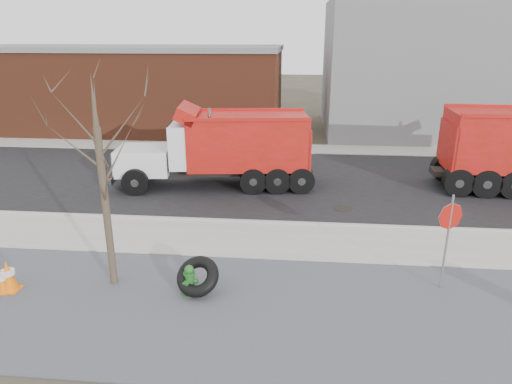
# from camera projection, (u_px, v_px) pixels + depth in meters

# --- Properties ---
(ground) EXTENTS (120.00, 120.00, 0.00)m
(ground) POSITION_uv_depth(u_px,v_px,m) (251.00, 244.00, 13.72)
(ground) COLOR #383328
(ground) RESTS_ON ground
(gravel_verge) EXTENTS (60.00, 5.00, 0.03)m
(gravel_verge) POSITION_uv_depth(u_px,v_px,m) (235.00, 310.00, 10.43)
(gravel_verge) COLOR slate
(gravel_verge) RESTS_ON ground
(sidewalk) EXTENTS (60.00, 2.50, 0.06)m
(sidewalk) POSITION_uv_depth(u_px,v_px,m) (252.00, 239.00, 13.95)
(sidewalk) COLOR #9E9B93
(sidewalk) RESTS_ON ground
(curb) EXTENTS (60.00, 0.15, 0.11)m
(curb) POSITION_uv_depth(u_px,v_px,m) (256.00, 222.00, 15.16)
(curb) COLOR #9E9B93
(curb) RESTS_ON ground
(road) EXTENTS (60.00, 9.40, 0.02)m
(road) POSITION_uv_depth(u_px,v_px,m) (266.00, 180.00, 19.64)
(road) COLOR black
(road) RESTS_ON ground
(far_sidewalk) EXTENTS (60.00, 2.00, 0.06)m
(far_sidewalk) POSITION_uv_depth(u_px,v_px,m) (274.00, 148.00, 24.99)
(far_sidewalk) COLOR #9E9B93
(far_sidewalk) RESTS_ON ground
(building_grey) EXTENTS (12.00, 10.00, 8.00)m
(building_grey) POSITION_uv_depth(u_px,v_px,m) (423.00, 67.00, 28.53)
(building_grey) COLOR slate
(building_grey) RESTS_ON ground
(building_brick) EXTENTS (20.20, 8.20, 5.30)m
(building_brick) POSITION_uv_depth(u_px,v_px,m) (126.00, 87.00, 29.72)
(building_brick) COLOR brown
(building_brick) RESTS_ON ground
(bare_tree) EXTENTS (3.20, 3.20, 5.20)m
(bare_tree) POSITION_uv_depth(u_px,v_px,m) (100.00, 157.00, 10.48)
(bare_tree) COLOR #382D23
(bare_tree) RESTS_ON ground
(fire_hydrant) EXTENTS (0.45, 0.44, 0.79)m
(fire_hydrant) POSITION_uv_depth(u_px,v_px,m) (190.00, 281.00, 10.95)
(fire_hydrant) COLOR #266426
(fire_hydrant) RESTS_ON ground
(truck_tire) EXTENTS (1.25, 1.20, 0.90)m
(truck_tire) POSITION_uv_depth(u_px,v_px,m) (198.00, 276.00, 10.97)
(truck_tire) COLOR black
(truck_tire) RESTS_ON ground
(stop_sign) EXTENTS (0.63, 0.29, 2.47)m
(stop_sign) POSITION_uv_depth(u_px,v_px,m) (449.00, 226.00, 10.76)
(stop_sign) COLOR gray
(stop_sign) RESTS_ON ground
(traffic_cone_near) EXTENTS (0.43, 0.43, 0.83)m
(traffic_cone_near) POSITION_uv_depth(u_px,v_px,m) (8.00, 276.00, 11.08)
(traffic_cone_near) COLOR orange
(traffic_cone_near) RESTS_ON ground
(traffic_cone_far) EXTENTS (0.34, 0.34, 0.66)m
(traffic_cone_far) POSITION_uv_depth(u_px,v_px,m) (2.00, 280.00, 11.04)
(traffic_cone_far) COLOR orange
(traffic_cone_far) RESTS_ON ground
(dump_truck_red_b) EXTENTS (8.01, 3.17, 3.35)m
(dump_truck_red_b) POSITION_uv_depth(u_px,v_px,m) (224.00, 146.00, 18.32)
(dump_truck_red_b) COLOR black
(dump_truck_red_b) RESTS_ON ground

